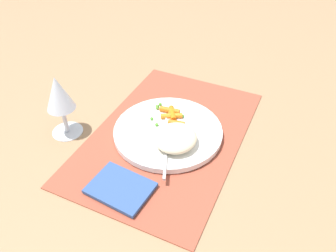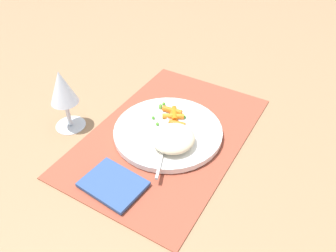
# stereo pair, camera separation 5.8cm
# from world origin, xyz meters

# --- Properties ---
(ground_plane) EXTENTS (2.40, 2.40, 0.00)m
(ground_plane) POSITION_xyz_m (0.00, 0.00, 0.00)
(ground_plane) COLOR #997551
(placemat) EXTENTS (0.51, 0.33, 0.01)m
(placemat) POSITION_xyz_m (0.00, 0.00, 0.00)
(placemat) COLOR #9E4733
(placemat) RESTS_ON ground_plane
(plate) EXTENTS (0.26, 0.26, 0.01)m
(plate) POSITION_xyz_m (0.00, 0.00, 0.01)
(plate) COLOR white
(plate) RESTS_ON placemat
(rice_mound) EXTENTS (0.10, 0.10, 0.04)m
(rice_mound) POSITION_xyz_m (-0.04, -0.04, 0.04)
(rice_mound) COLOR beige
(rice_mound) RESTS_ON plate
(carrot_portion) EXTENTS (0.06, 0.08, 0.01)m
(carrot_portion) POSITION_xyz_m (0.05, 0.01, 0.03)
(carrot_portion) COLOR orange
(carrot_portion) RESTS_ON plate
(pea_scatter) EXTENTS (0.08, 0.09, 0.01)m
(pea_scatter) POSITION_xyz_m (0.05, 0.03, 0.02)
(pea_scatter) COLOR green
(pea_scatter) RESTS_ON plate
(fork) EXTENTS (0.20, 0.09, 0.01)m
(fork) POSITION_xyz_m (-0.03, -0.01, 0.02)
(fork) COLOR silver
(fork) RESTS_ON plate
(wine_glass) EXTENTS (0.07, 0.07, 0.16)m
(wine_glass) POSITION_xyz_m (-0.09, 0.23, 0.11)
(wine_glass) COLOR silver
(wine_glass) RESTS_ON ground_plane
(napkin) EXTENTS (0.10, 0.13, 0.01)m
(napkin) POSITION_xyz_m (-0.19, 0.02, 0.01)
(napkin) COLOR #33518C
(napkin) RESTS_ON placemat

